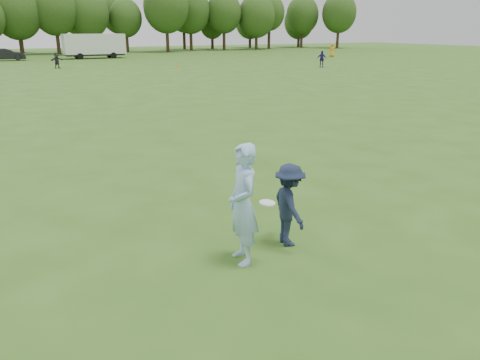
{
  "coord_description": "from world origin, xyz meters",
  "views": [
    {
      "loc": [
        -3.68,
        -6.77,
        3.9
      ],
      "look_at": [
        0.47,
        0.78,
        1.1
      ],
      "focal_mm": 35.0,
      "sensor_mm": 36.0,
      "label": 1
    }
  ],
  "objects_px": {
    "defender": "(289,205)",
    "player_far_b": "(322,59)",
    "thrower": "(243,205)",
    "field_cone": "(177,66)",
    "player_far_c": "(332,50)",
    "car_f": "(6,55)",
    "player_far_d": "(57,61)",
    "cargo_trailer": "(94,45)"
  },
  "relations": [
    {
      "from": "player_far_b",
      "to": "player_far_d",
      "type": "xyz_separation_m",
      "value": [
        -24.55,
        11.8,
        -0.06
      ]
    },
    {
      "from": "thrower",
      "to": "player_far_b",
      "type": "distance_m",
      "value": 43.87
    },
    {
      "from": "thrower",
      "to": "player_far_b",
      "type": "relative_size",
      "value": 1.25
    },
    {
      "from": "field_cone",
      "to": "cargo_trailer",
      "type": "relative_size",
      "value": 0.03
    },
    {
      "from": "player_far_b",
      "to": "field_cone",
      "type": "distance_m",
      "value": 15.18
    },
    {
      "from": "player_far_b",
      "to": "field_cone",
      "type": "xyz_separation_m",
      "value": [
        -13.5,
        6.9,
        -0.7
      ]
    },
    {
      "from": "defender",
      "to": "cargo_trailer",
      "type": "relative_size",
      "value": 0.17
    },
    {
      "from": "player_far_d",
      "to": "player_far_c",
      "type": "bearing_deg",
      "value": -16.56
    },
    {
      "from": "defender",
      "to": "player_far_c",
      "type": "xyz_separation_m",
      "value": [
        40.23,
        47.74,
        0.19
      ]
    },
    {
      "from": "player_far_b",
      "to": "thrower",
      "type": "bearing_deg",
      "value": -90.09
    },
    {
      "from": "player_far_d",
      "to": "field_cone",
      "type": "bearing_deg",
      "value": -44.26
    },
    {
      "from": "field_cone",
      "to": "thrower",
      "type": "bearing_deg",
      "value": -109.92
    },
    {
      "from": "thrower",
      "to": "player_far_b",
      "type": "xyz_separation_m",
      "value": [
        28.19,
        33.61,
        -0.21
      ]
    },
    {
      "from": "player_far_b",
      "to": "car_f",
      "type": "height_order",
      "value": "player_far_b"
    },
    {
      "from": "defender",
      "to": "player_far_d",
      "type": "bearing_deg",
      "value": 7.77
    },
    {
      "from": "defender",
      "to": "player_far_c",
      "type": "relative_size",
      "value": 0.81
    },
    {
      "from": "player_far_c",
      "to": "player_far_d",
      "type": "height_order",
      "value": "player_far_c"
    },
    {
      "from": "defender",
      "to": "player_far_b",
      "type": "xyz_separation_m",
      "value": [
        27.1,
        33.43,
        0.06
      ]
    },
    {
      "from": "player_far_d",
      "to": "field_cone",
      "type": "xyz_separation_m",
      "value": [
        11.05,
        -4.89,
        -0.63
      ]
    },
    {
      "from": "player_far_b",
      "to": "cargo_trailer",
      "type": "xyz_separation_m",
      "value": [
        -17.43,
        27.01,
        0.93
      ]
    },
    {
      "from": "defender",
      "to": "car_f",
      "type": "height_order",
      "value": "defender"
    },
    {
      "from": "thrower",
      "to": "player_far_c",
      "type": "relative_size",
      "value": 1.09
    },
    {
      "from": "player_far_b",
      "to": "player_far_d",
      "type": "relative_size",
      "value": 1.08
    },
    {
      "from": "cargo_trailer",
      "to": "player_far_c",
      "type": "bearing_deg",
      "value": -22.56
    },
    {
      "from": "player_far_c",
      "to": "car_f",
      "type": "xyz_separation_m",
      "value": [
        -41.44,
        13.24,
        -0.23
      ]
    },
    {
      "from": "player_far_b",
      "to": "player_far_c",
      "type": "xyz_separation_m",
      "value": [
        13.13,
        14.31,
        0.13
      ]
    },
    {
      "from": "player_far_b",
      "to": "defender",
      "type": "bearing_deg",
      "value": -89.14
    },
    {
      "from": "thrower",
      "to": "player_far_c",
      "type": "height_order",
      "value": "thrower"
    },
    {
      "from": "defender",
      "to": "player_far_d",
      "type": "xyz_separation_m",
      "value": [
        2.55,
        45.22,
        -0.0
      ]
    },
    {
      "from": "defender",
      "to": "car_f",
      "type": "relative_size",
      "value": 0.35
    },
    {
      "from": "thrower",
      "to": "field_cone",
      "type": "relative_size",
      "value": 7.06
    },
    {
      "from": "player_far_c",
      "to": "car_f",
      "type": "relative_size",
      "value": 0.43
    },
    {
      "from": "player_far_c",
      "to": "car_f",
      "type": "distance_m",
      "value": 43.5
    },
    {
      "from": "defender",
      "to": "player_far_b",
      "type": "bearing_deg",
      "value": -28.04
    },
    {
      "from": "player_far_d",
      "to": "car_f",
      "type": "height_order",
      "value": "player_far_d"
    },
    {
      "from": "player_far_c",
      "to": "player_far_d",
      "type": "bearing_deg",
      "value": 17.19
    },
    {
      "from": "player_far_b",
      "to": "car_f",
      "type": "relative_size",
      "value": 0.37
    },
    {
      "from": "car_f",
      "to": "thrower",
      "type": "bearing_deg",
      "value": -176.74
    },
    {
      "from": "player_far_c",
      "to": "car_f",
      "type": "bearing_deg",
      "value": -4.35
    },
    {
      "from": "defender",
      "to": "cargo_trailer",
      "type": "xyz_separation_m",
      "value": [
        9.67,
        60.43,
        0.99
      ]
    },
    {
      "from": "thrower",
      "to": "field_cone",
      "type": "xyz_separation_m",
      "value": [
        14.68,
        40.51,
        -0.91
      ]
    },
    {
      "from": "player_far_d",
      "to": "car_f",
      "type": "relative_size",
      "value": 0.35
    }
  ]
}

